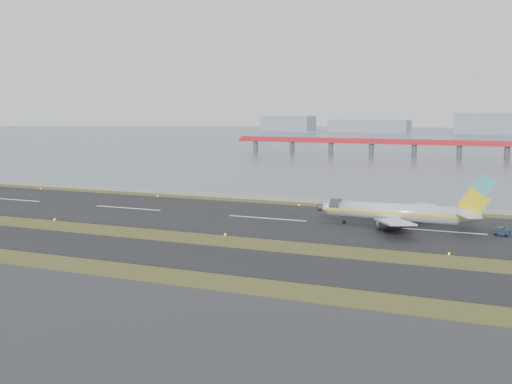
% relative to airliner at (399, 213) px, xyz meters
% --- Properties ---
extents(ground, '(1000.00, 1000.00, 0.00)m').
position_rel_airliner_xyz_m(ground, '(-31.42, -30.58, -3.46)').
color(ground, '#334217').
rests_on(ground, ground).
extents(taxiway_strip, '(1000.00, 18.00, 0.10)m').
position_rel_airliner_xyz_m(taxiway_strip, '(-31.42, -42.58, -3.41)').
color(taxiway_strip, black).
rests_on(taxiway_strip, ground).
extents(runway_strip, '(1000.00, 45.00, 0.10)m').
position_rel_airliner_xyz_m(runway_strip, '(-31.42, -0.58, -3.41)').
color(runway_strip, black).
rests_on(runway_strip, ground).
extents(seawall, '(1000.00, 2.50, 1.00)m').
position_rel_airliner_xyz_m(seawall, '(-31.42, 29.42, -2.96)').
color(seawall, gray).
rests_on(seawall, ground).
extents(bay_water, '(1400.00, 800.00, 1.30)m').
position_rel_airliner_xyz_m(bay_water, '(-31.42, 429.42, -3.46)').
color(bay_water, '#4B5A6B').
rests_on(bay_water, ground).
extents(red_pier, '(260.00, 5.00, 10.20)m').
position_rel_airliner_xyz_m(red_pier, '(-11.42, 219.42, 3.82)').
color(red_pier, red).
rests_on(red_pier, ground).
extents(far_shoreline, '(1400.00, 80.00, 60.50)m').
position_rel_airliner_xyz_m(far_shoreline, '(-17.80, 589.42, 2.61)').
color(far_shoreline, gray).
rests_on(far_shoreline, ground).
extents(airliner, '(38.52, 32.89, 12.80)m').
position_rel_airliner_xyz_m(airliner, '(0.00, 0.00, 0.00)').
color(airliner, silver).
rests_on(airliner, ground).
extents(pushback_tug, '(3.30, 2.35, 1.92)m').
position_rel_airliner_xyz_m(pushback_tug, '(21.31, -0.64, -2.53)').
color(pushback_tug, '#16263D').
rests_on(pushback_tug, ground).
extents(workboat_near, '(6.25, 2.32, 1.49)m').
position_rel_airliner_xyz_m(workboat_near, '(11.00, 81.30, -2.99)').
color(workboat_near, '#BAB9BE').
rests_on(workboat_near, ground).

